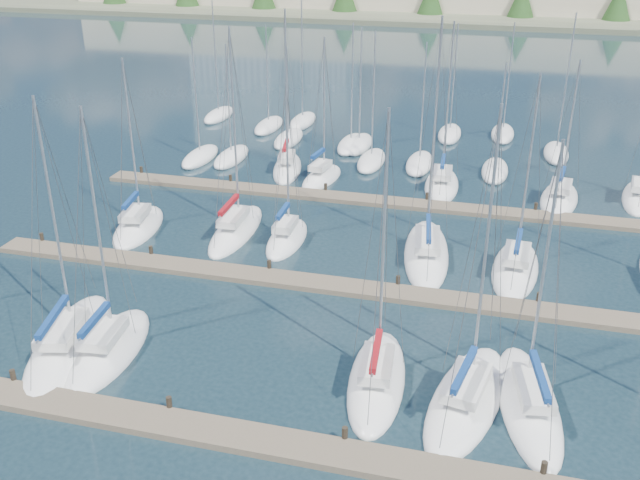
% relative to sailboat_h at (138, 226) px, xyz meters
% --- Properties ---
extents(ground, '(400.00, 400.00, 0.00)m').
position_rel_sailboat_h_xyz_m(ground, '(15.04, 39.11, -0.18)').
color(ground, '#1C3039').
rests_on(ground, ground).
extents(dock_near, '(44.00, 1.93, 1.10)m').
position_rel_sailboat_h_xyz_m(dock_near, '(15.04, -18.87, -0.03)').
color(dock_near, '#6B5E4C').
rests_on(dock_near, ground).
extents(dock_mid, '(44.00, 1.93, 1.10)m').
position_rel_sailboat_h_xyz_m(dock_mid, '(15.04, -4.87, -0.03)').
color(dock_mid, '#6B5E4C').
rests_on(dock_mid, ground).
extents(dock_far, '(44.00, 1.93, 1.10)m').
position_rel_sailboat_h_xyz_m(dock_far, '(15.04, 9.13, -0.03)').
color(dock_far, '#6B5E4C').
rests_on(dock_far, ground).
extents(sailboat_h, '(4.05, 7.74, 12.52)m').
position_rel_sailboat_h_xyz_m(sailboat_h, '(0.00, 0.00, 0.00)').
color(sailboat_h, white).
rests_on(sailboat_h, ground).
extents(sailboat_e, '(4.57, 9.53, 14.38)m').
position_rel_sailboat_h_xyz_m(sailboat_e, '(23.77, -13.85, 0.00)').
color(sailboat_e, white).
rests_on(sailboat_e, ground).
extents(sailboat_p, '(3.09, 8.17, 13.66)m').
position_rel_sailboat_h_xyz_m(sailboat_p, '(19.76, 13.85, 0.01)').
color(sailboat_p, white).
rests_on(sailboat_p, ground).
extents(sailboat_r, '(3.25, 7.85, 12.64)m').
position_rel_sailboat_h_xyz_m(sailboat_r, '(34.71, 14.89, 0.01)').
color(sailboat_r, white).
rests_on(sailboat_r, ground).
extents(sailboat_k, '(4.11, 10.81, 15.65)m').
position_rel_sailboat_h_xyz_m(sailboat_k, '(20.13, 0.89, 0.01)').
color(sailboat_k, white).
rests_on(sailboat_k, ground).
extents(sailboat_o, '(3.16, 6.61, 12.23)m').
position_rel_sailboat_h_xyz_m(sailboat_o, '(9.94, 12.98, 0.02)').
color(sailboat_o, white).
rests_on(sailboat_o, ground).
extents(sailboat_n, '(3.86, 8.05, 14.03)m').
position_rel_sailboat_h_xyz_m(sailboat_n, '(6.45, 14.61, 0.02)').
color(sailboat_n, white).
rests_on(sailboat_n, ground).
extents(sailboat_c, '(3.79, 8.21, 13.27)m').
position_rel_sailboat_h_xyz_m(sailboat_c, '(5.93, -14.37, 0.00)').
color(sailboat_c, white).
rests_on(sailboat_c, ground).
extents(sailboat_i, '(2.88, 9.05, 14.55)m').
position_rel_sailboat_h_xyz_m(sailboat_i, '(6.86, 1.18, 0.01)').
color(sailboat_i, white).
rests_on(sailboat_i, ground).
extents(sailboat_l, '(3.32, 8.66, 12.87)m').
position_rel_sailboat_h_xyz_m(sailboat_l, '(25.74, 0.13, -0.00)').
color(sailboat_l, white).
rests_on(sailboat_l, ground).
extents(sailboat_q, '(3.72, 8.04, 11.38)m').
position_rel_sailboat_h_xyz_m(sailboat_q, '(28.85, 13.11, -0.00)').
color(sailboat_q, white).
rests_on(sailboat_q, ground).
extents(sailboat_j, '(2.50, 6.63, 11.38)m').
position_rel_sailboat_h_xyz_m(sailboat_j, '(10.70, 0.73, 0.01)').
color(sailboat_j, white).
rests_on(sailboat_j, ground).
extents(sailboat_b, '(5.42, 10.47, 13.56)m').
position_rel_sailboat_h_xyz_m(sailboat_b, '(3.64, -14.42, -0.01)').
color(sailboat_b, white).
rests_on(sailboat_b, ground).
extents(sailboat_d, '(3.36, 8.68, 13.84)m').
position_rel_sailboat_h_xyz_m(sailboat_d, '(19.55, -13.46, 0.01)').
color(sailboat_d, white).
rests_on(sailboat_d, ground).
extents(sailboat_f, '(4.03, 9.44, 13.03)m').
position_rel_sailboat_h_xyz_m(sailboat_f, '(26.51, -13.47, 0.00)').
color(sailboat_f, white).
rests_on(sailboat_f, ground).
extents(distant_boats, '(36.93, 20.75, 13.30)m').
position_rel_sailboat_h_xyz_m(distant_boats, '(10.69, 22.88, 0.11)').
color(distant_boats, '#9EA0A5').
rests_on(distant_boats, ground).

